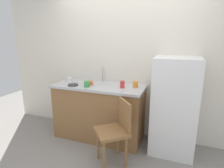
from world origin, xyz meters
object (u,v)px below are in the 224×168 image
Objects in this scene: refrigerator at (174,106)px; terracotta_bowl at (89,83)px; cup_green at (87,84)px; cup_red at (122,84)px; chair at (116,129)px; hotplate at (73,85)px; cup_orange at (136,84)px; cup_white at (69,80)px.

terracotta_bowl is (-1.35, -0.06, 0.25)m from refrigerator.
cup_green reaches higher than terracotta_bowl.
terracotta_bowl is 1.21× the size of cup_red.
hotplate is (-0.87, 0.38, 0.44)m from chair.
refrigerator is at bearing 3.35° from cup_red.
cup_orange reaches higher than cup_white.
terracotta_bowl is at bearing -6.45° from cup_white.
cup_white is (-0.98, 0.03, -0.01)m from cup_red.
cup_red is 1.12× the size of cup_green.
cup_orange reaches higher than hotplate.
refrigerator is 14.63× the size of cup_orange.
refrigerator is 13.07× the size of cup_red.
cup_green is at bearing -22.95° from cup_white.
cup_green is at bearing -160.81° from cup_orange.
cup_white is 0.48m from cup_green.
hotplate is at bearing 177.10° from cup_green.
cup_red reaches higher than hotplate.
refrigerator is 8.40× the size of hotplate.
terracotta_bowl is 0.57m from cup_red.
chair is 0.86m from cup_green.
cup_white is (-0.18, 0.17, 0.03)m from hotplate.
chair is at bearing -38.12° from terracotta_bowl.
chair is 0.79m from cup_orange.
terracotta_bowl is (-0.64, 0.51, 0.46)m from chair.
refrigerator is 17.69× the size of cup_white.
terracotta_bowl is 0.26m from hotplate.
cup_white is at bearing -176.74° from cup_orange.
chair is 1.28m from cup_white.
hotplate is 1.56× the size of cup_red.
refrigerator is 1.60m from hotplate.
cup_white is (-0.41, 0.05, 0.01)m from terracotta_bowl.
cup_red is at bearing 15.73° from cup_green.
hotplate is (-0.23, -0.13, -0.02)m from terracotta_bowl.
cup_red is at bearing -176.65° from refrigerator.
cup_red is 0.98m from cup_white.
hotplate is at bearing -150.91° from terracotta_bowl.
cup_white is at bearing -179.61° from refrigerator.
terracotta_bowl is at bearing -167.59° from chair.
cup_red is (-0.18, -0.10, 0.01)m from cup_orange.
refrigerator is 14.59× the size of cup_green.
cup_white is (-1.05, 0.55, 0.47)m from chair.
refrigerator is 1.36m from cup_green.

